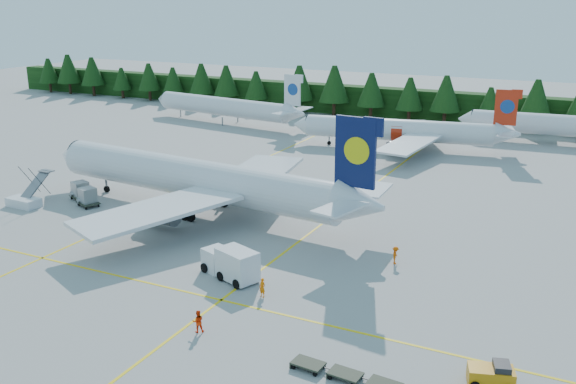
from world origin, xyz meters
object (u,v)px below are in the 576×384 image
at_px(service_truck, 230,262).
at_px(airstairs, 26,199).
at_px(baggage_tug, 492,375).
at_px(airliner_red, 394,130).
at_px(airliner_navy, 188,178).

bearing_deg(service_truck, airstairs, -171.00).
bearing_deg(baggage_tug, airliner_red, 95.70).
relative_size(airliner_red, airstairs, 6.42).
height_order(airliner_red, baggage_tug, airliner_red).
xyz_separation_m(service_truck, baggage_tug, (23.60, -6.84, -0.65)).
bearing_deg(airliner_navy, baggage_tug, -23.42).
distance_m(airliner_red, airstairs, 57.27).
relative_size(airliner_navy, baggage_tug, 14.05).
bearing_deg(service_truck, airliner_navy, 155.90).
bearing_deg(airliner_navy, airliner_red, 79.73).
relative_size(service_truck, baggage_tug, 1.97).
distance_m(airliner_red, service_truck, 55.51).
distance_m(service_truck, baggage_tug, 24.58).
xyz_separation_m(airliner_navy, airstairs, (-18.27, -7.35, -3.12)).
relative_size(airstairs, baggage_tug, 1.74).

